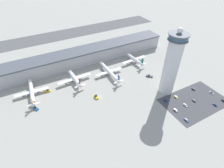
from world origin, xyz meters
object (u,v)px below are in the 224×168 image
object	(u,v)px
service_truck_catering	(149,76)
service_truck_water	(47,91)
control_tower	(172,64)
car_grey_coupe	(176,97)
airplane_gate_alpha	(32,92)
airplane_gate_delta	(135,59)
car_white_wagon	(211,93)
car_navy_sedan	(165,101)
car_blue_compact	(186,120)
airplane_gate_charlie	(109,72)
service_truck_fuel	(36,109)
car_red_hatchback	(175,110)
car_yellow_taxi	(194,101)
car_black_suv	(224,101)
airplane_gate_bravo	(75,79)
car_green_van	(185,105)
car_silver_sedan	(215,105)
service_truck_baggage	(96,97)
car_maroon_suv	(193,89)

from	to	relation	value
service_truck_catering	service_truck_water	world-z (taller)	service_truck_catering
control_tower	car_grey_coupe	world-z (taller)	control_tower
control_tower	airplane_gate_alpha	distance (m)	141.31
airplane_gate_delta	control_tower	bearing A→B (deg)	-92.91
car_white_wagon	car_navy_sedan	bearing A→B (deg)	165.10
car_blue_compact	airplane_gate_delta	bearing A→B (deg)	82.22
airplane_gate_charlie	service_truck_fuel	distance (m)	88.66
service_truck_water	service_truck_fuel	bearing A→B (deg)	-127.30
car_red_hatchback	car_navy_sedan	distance (m)	14.04
car_grey_coupe	car_yellow_taxi	distance (m)	17.17
airplane_gate_alpha	service_truck_fuel	world-z (taller)	airplane_gate_alpha
service_truck_catering	service_truck_fuel	world-z (taller)	service_truck_catering
car_black_suv	airplane_gate_bravo	bearing A→B (deg)	140.02
airplane_gate_bravo	car_white_wagon	world-z (taller)	airplane_gate_bravo
service_truck_fuel	car_yellow_taxi	distance (m)	153.63
car_green_van	car_grey_coupe	bearing A→B (deg)	87.71
service_truck_fuel	airplane_gate_delta	bearing A→B (deg)	11.04
airplane_gate_charlie	car_navy_sedan	bearing A→B (deg)	-67.20
service_truck_catering	car_silver_sedan	size ratio (longest dim) A/B	1.57
car_navy_sedan	car_blue_compact	world-z (taller)	car_navy_sedan
car_grey_coupe	car_blue_compact	xyz separation A→B (m)	(-13.55, -26.27, -0.06)
car_grey_coupe	car_green_van	size ratio (longest dim) A/B	0.98
airplane_gate_bravo	service_truck_baggage	size ratio (longest dim) A/B	6.20
car_grey_coupe	car_maroon_suv	size ratio (longest dim) A/B	1.05
service_truck_fuel	car_navy_sedan	size ratio (longest dim) A/B	1.30
car_red_hatchback	car_black_suv	world-z (taller)	car_black_suv
airplane_gate_alpha	airplane_gate_delta	distance (m)	127.82
airplane_gate_bravo	service_truck_fuel	bearing A→B (deg)	-154.31
control_tower	car_maroon_suv	world-z (taller)	control_tower
control_tower	car_navy_sedan	distance (m)	36.34
control_tower	car_blue_compact	bearing A→B (deg)	-105.29
service_truck_fuel	car_white_wagon	world-z (taller)	service_truck_fuel
car_white_wagon	car_blue_compact	size ratio (longest dim) A/B	0.93
service_truck_fuel	service_truck_baggage	world-z (taller)	service_truck_baggage
control_tower	car_black_suv	distance (m)	65.20
airplane_gate_bravo	service_truck_baggage	xyz separation A→B (m)	(10.14, -34.87, -3.60)
airplane_gate_delta	service_truck_catering	xyz separation A→B (m)	(-2.08, -34.50, -3.74)
car_red_hatchback	car_black_suv	size ratio (longest dim) A/B	0.97
car_red_hatchback	car_grey_coupe	xyz separation A→B (m)	(13.60, 13.06, 0.01)
airplane_gate_bravo	car_silver_sedan	distance (m)	145.73
airplane_gate_bravo	car_black_suv	bearing A→B (deg)	-39.98
car_grey_coupe	control_tower	bearing A→B (deg)	101.93
airplane_gate_charlie	car_green_van	size ratio (longest dim) A/B	10.51
service_truck_fuel	service_truck_baggage	distance (m)	58.17
airplane_gate_alpha	car_green_van	size ratio (longest dim) A/B	9.55
service_truck_catering	service_truck_fuel	bearing A→B (deg)	175.74
service_truck_baggage	car_black_suv	distance (m)	126.70
car_black_suv	car_white_wagon	bearing A→B (deg)	90.21
service_truck_baggage	airplane_gate_alpha	bearing A→B (deg)	148.29
control_tower	airplane_gate_charlie	world-z (taller)	control_tower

